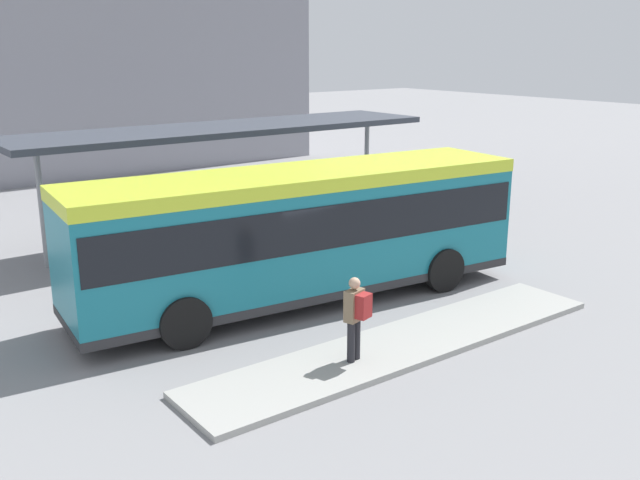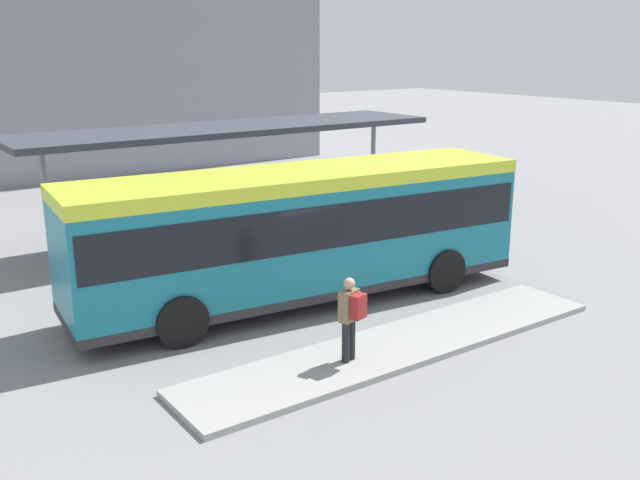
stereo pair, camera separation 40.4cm
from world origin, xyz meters
name	(u,v)px [view 1 (the left image)]	position (x,y,z in m)	size (l,w,h in m)	color
ground_plane	(302,301)	(0.00, 0.00, 0.00)	(120.00, 120.00, 0.00)	gray
curb_island	(404,344)	(0.09, -3.38, 0.06)	(9.52, 1.80, 0.12)	#9E9E99
city_bus	(302,226)	(0.01, 0.00, 1.81)	(10.86, 3.56, 3.09)	#197284
pedestrian_waiting	(356,314)	(-1.26, -3.49, 1.05)	(0.45, 0.49, 1.62)	#232328
bicycle_green	(465,207)	(9.34, 3.37, 0.38)	(0.48, 1.76, 0.76)	black
bicycle_orange	(448,203)	(9.42, 4.22, 0.36)	(0.48, 1.66, 0.72)	black
bicycle_red	(424,200)	(9.03, 5.07, 0.38)	(0.48, 1.75, 0.76)	black
station_shelter	(226,130)	(1.67, 6.26, 3.30)	(13.27, 3.16, 3.43)	#383D47
potted_planter_near_shelter	(344,220)	(4.02, 3.42, 0.69)	(0.79, 0.79, 1.31)	slate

